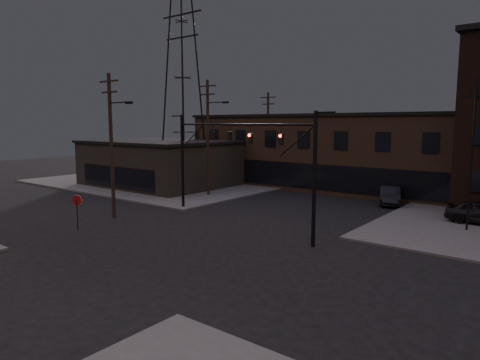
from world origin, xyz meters
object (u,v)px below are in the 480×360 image
object	(u,v)px
traffic_signal_far	(193,151)
stop_sign	(77,204)
car_crossing	(390,195)
traffic_signal_near	(298,163)

from	to	relation	value
traffic_signal_far	stop_sign	world-z (taller)	traffic_signal_far
traffic_signal_far	car_crossing	world-z (taller)	traffic_signal_far
stop_sign	traffic_signal_near	bearing A→B (deg)	25.90
car_crossing	stop_sign	bearing A→B (deg)	-139.88
traffic_signal_near	stop_sign	bearing A→B (deg)	-154.10
traffic_signal_far	stop_sign	bearing A→B (deg)	-97.32
traffic_signal_near	traffic_signal_far	distance (m)	12.57
traffic_signal_far	car_crossing	distance (m)	18.18
stop_sign	traffic_signal_far	bearing A→B (deg)	82.68
traffic_signal_far	car_crossing	xyz separation A→B (m)	(12.22, 12.79, -4.20)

